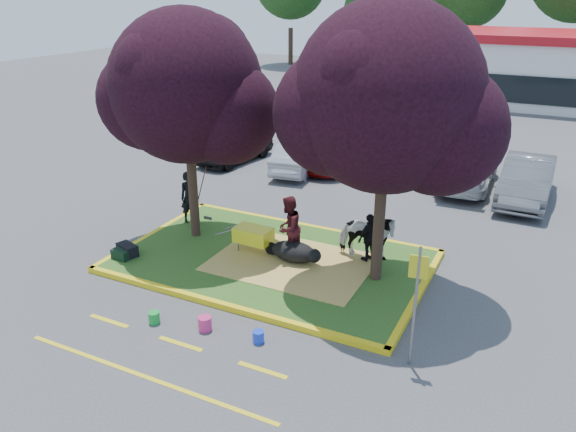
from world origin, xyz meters
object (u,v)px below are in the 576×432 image
at_px(handler, 189,197).
at_px(calf, 294,252).
at_px(car_black, 235,146).
at_px(car_silver, 299,156).
at_px(sign_post, 416,294).
at_px(bucket_pink, 205,323).
at_px(wheelbarrow, 254,235).
at_px(bucket_green, 154,317).
at_px(bucket_blue, 258,337).
at_px(cow, 366,237).

bearing_deg(handler, calf, -70.26).
distance_m(car_black, car_silver, 3.10).
height_order(sign_post, bucket_pink, sign_post).
relative_size(handler, bucket_pink, 4.98).
bearing_deg(wheelbarrow, bucket_green, -92.62).
bearing_deg(car_black, car_silver, 6.77).
bearing_deg(wheelbarrow, bucket_blue, -56.89).
xyz_separation_m(wheelbarrow, car_black, (-5.32, 7.75, 0.04)).
bearing_deg(wheelbarrow, sign_post, -26.50).
xyz_separation_m(bucket_blue, car_silver, (-4.36, 11.27, 0.51)).
xyz_separation_m(cow, sign_post, (2.26, -3.79, 0.80)).
distance_m(sign_post, bucket_blue, 3.52).
bearing_deg(calf, bucket_blue, -99.70).
distance_m(cow, sign_post, 4.48).
bearing_deg(handler, bucket_green, -118.80).
distance_m(wheelbarrow, bucket_pink, 3.83).
bearing_deg(car_silver, car_black, -8.96).
relative_size(bucket_blue, car_silver, 0.07).
distance_m(bucket_green, car_black, 12.75).
xyz_separation_m(sign_post, car_black, (-10.56, 10.64, -0.95)).
relative_size(handler, bucket_green, 5.85).
height_order(sign_post, car_black, sign_post).
relative_size(handler, sign_post, 0.62).
height_order(wheelbarrow, bucket_blue, wheelbarrow).
xyz_separation_m(handler, bucket_blue, (5.02, -4.61, -0.83)).
xyz_separation_m(calf, sign_post, (3.97, -2.83, 1.20)).
xyz_separation_m(cow, bucket_pink, (-2.14, -4.60, -0.67)).
bearing_deg(bucket_pink, bucket_blue, 5.32).
height_order(handler, car_black, handler).
distance_m(calf, handler, 4.33).
bearing_deg(car_silver, sign_post, 117.44).
height_order(calf, bucket_blue, calf).
height_order(bucket_green, bucket_pink, bucket_pink).
relative_size(cow, bucket_blue, 6.04).
height_order(handler, bucket_pink, handler).
bearing_deg(calf, wheelbarrow, 153.93).
height_order(calf, bucket_green, calf).
distance_m(bucket_pink, car_black, 13.02).
distance_m(cow, calf, 2.00).
xyz_separation_m(bucket_blue, car_black, (-7.45, 11.33, 0.55)).
bearing_deg(car_black, handler, -62.16).
bearing_deg(cow, car_silver, 33.62).
bearing_deg(sign_post, bucket_pink, -176.90).
bearing_deg(car_black, bucket_blue, -48.73).
bearing_deg(handler, sign_post, -81.37).
height_order(bucket_blue, car_black, car_black).
bearing_deg(car_black, bucket_pink, -53.77).
bearing_deg(cow, calf, 115.46).
distance_m(bucket_blue, car_black, 13.57).
relative_size(calf, car_black, 0.32).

